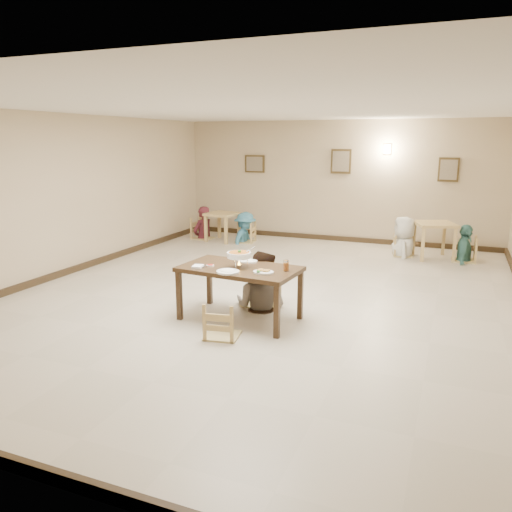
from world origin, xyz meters
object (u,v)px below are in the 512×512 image
at_px(bg_chair_rr, 465,238).
at_px(bg_diner_d, 467,225).
at_px(bg_table_left, 222,218).
at_px(main_table, 240,273).
at_px(curry_warmer, 239,255).
at_px(bg_diner_c, 405,217).
at_px(bg_chair_lr, 245,223).
at_px(drink_glass, 286,266).
at_px(bg_table_right, 435,229).
at_px(main_diner, 261,251).
at_px(bg_diner_a, 202,206).
at_px(chair_near, 222,303).
at_px(bg_chair_rl, 404,236).
at_px(chair_far, 261,274).
at_px(bg_chair_ll, 203,219).
at_px(bg_diner_b, 245,212).

xyz_separation_m(bg_chair_rr, bg_diner_d, (0.00, 0.00, 0.28)).
bearing_deg(bg_table_left, main_table, -61.81).
xyz_separation_m(curry_warmer, bg_diner_c, (1.74, 5.07, -0.07)).
height_order(main_table, bg_chair_lr, bg_chair_lr).
height_order(main_table, bg_table_left, main_table).
xyz_separation_m(drink_glass, bg_chair_lr, (-2.78, 5.08, -0.36)).
bearing_deg(bg_table_right, bg_table_left, 179.95).
relative_size(main_diner, bg_diner_a, 1.04).
bearing_deg(drink_glass, bg_diner_d, 64.97).
distance_m(bg_table_left, bg_table_right, 5.07).
relative_size(bg_table_left, bg_diner_c, 0.47).
xyz_separation_m(drink_glass, bg_table_left, (-3.38, 5.01, -0.25)).
xyz_separation_m(bg_table_left, bg_table_right, (5.07, -0.00, 0.06)).
height_order(chair_near, main_diner, main_diner).
relative_size(curry_warmer, bg_chair_rl, 0.42).
bearing_deg(bg_table_left, bg_chair_rl, -0.01).
bearing_deg(bg_table_left, chair_far, -57.66).
bearing_deg(chair_near, bg_diner_a, -70.30).
distance_m(bg_table_left, bg_chair_lr, 0.61).
height_order(curry_warmer, bg_diner_c, bg_diner_c).
height_order(chair_far, bg_diner_c, bg_diner_c).
distance_m(curry_warmer, bg_diner_d, 5.85).
bearing_deg(bg_table_left, bg_diner_c, -0.01).
distance_m(bg_chair_rl, bg_diner_c, 0.43).
relative_size(main_table, bg_table_right, 1.70).
height_order(bg_diner_a, bg_diner_d, bg_diner_a).
distance_m(chair_near, bg_chair_rl, 5.98).
bearing_deg(drink_glass, curry_warmer, -174.46).
bearing_deg(chair_far, bg_table_left, 135.05).
xyz_separation_m(chair_far, bg_chair_ll, (-3.37, 4.44, 0.01)).
xyz_separation_m(bg_chair_rl, bg_diner_d, (1.25, -0.05, 0.34)).
height_order(main_diner, bg_diner_c, main_diner).
distance_m(main_table, bg_diner_c, 5.35).
xyz_separation_m(chair_far, bg_diner_d, (2.93, 4.33, 0.28)).
height_order(main_table, bg_chair_ll, bg_chair_ll).
bearing_deg(chair_far, bg_diner_a, 139.90).
bearing_deg(bg_chair_rl, bg_chair_lr, 77.98).
distance_m(chair_far, bg_table_right, 4.94).
distance_m(bg_chair_ll, bg_chair_rr, 6.30).
relative_size(chair_far, drink_glass, 6.85).
xyz_separation_m(bg_table_left, bg_chair_rr, (5.70, -0.05, -0.08)).
relative_size(bg_table_left, bg_chair_ll, 0.78).
bearing_deg(main_diner, bg_chair_ll, -48.43).
height_order(chair_far, chair_near, chair_far).
distance_m(bg_diner_b, bg_diner_c, 3.85).
distance_m(curry_warmer, bg_chair_ll, 6.13).
distance_m(drink_glass, bg_chair_ll, 6.46).
distance_m(bg_chair_rl, bg_diner_b, 3.86).
height_order(main_table, bg_diner_b, bg_diner_b).
bearing_deg(main_table, bg_diner_d, 64.12).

